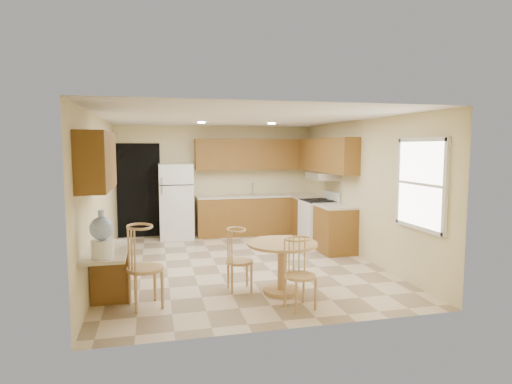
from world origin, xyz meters
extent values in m
plane|color=beige|center=(0.00, 0.00, 0.00)|extent=(5.50, 5.50, 0.00)
cube|color=white|center=(0.00, 0.00, 2.50)|extent=(4.50, 5.50, 0.02)
cube|color=beige|center=(0.00, 2.75, 1.25)|extent=(4.50, 0.02, 2.50)
cube|color=beige|center=(0.00, -2.75, 1.25)|extent=(4.50, 0.02, 2.50)
cube|color=beige|center=(-2.25, 0.00, 1.25)|extent=(0.02, 5.50, 2.50)
cube|color=beige|center=(2.25, 0.00, 1.25)|extent=(0.02, 5.50, 2.50)
cube|color=black|center=(-1.75, 2.73, 1.05)|extent=(0.90, 0.02, 2.10)
cube|color=brown|center=(0.88, 2.45, 0.43)|extent=(2.75, 0.60, 0.87)
cube|color=beige|center=(0.88, 2.45, 0.89)|extent=(2.75, 0.63, 0.04)
cube|color=brown|center=(1.95, 1.85, 0.43)|extent=(0.60, 0.59, 0.87)
cube|color=beige|center=(1.95, 1.85, 0.89)|extent=(0.63, 0.59, 0.04)
cube|color=brown|center=(1.95, 0.40, 0.43)|extent=(0.60, 0.80, 0.87)
cube|color=beige|center=(1.95, 0.40, 0.89)|extent=(0.63, 0.80, 0.04)
cube|color=brown|center=(0.88, 2.58, 1.85)|extent=(2.75, 0.33, 0.70)
cube|color=brown|center=(2.08, 1.21, 1.85)|extent=(0.33, 2.42, 0.70)
cube|color=brown|center=(-2.08, -1.60, 1.85)|extent=(0.33, 1.40, 0.70)
cube|color=silver|center=(0.85, 2.45, 0.91)|extent=(0.78, 0.44, 0.01)
cube|color=silver|center=(2.00, 1.18, 1.42)|extent=(0.50, 0.76, 0.14)
cube|color=brown|center=(-2.00, -1.32, 0.36)|extent=(0.48, 0.42, 0.72)
cube|color=beige|center=(-2.00, -1.70, 0.75)|extent=(0.50, 1.20, 0.04)
cube|color=white|center=(2.23, -1.85, 1.50)|extent=(0.05, 1.00, 1.20)
cube|color=white|center=(2.22, -1.85, 2.12)|extent=(0.05, 1.10, 0.06)
cube|color=white|center=(2.22, -1.85, 0.88)|extent=(0.05, 1.10, 0.06)
cube|color=white|center=(2.22, -2.38, 1.50)|extent=(0.05, 0.06, 1.28)
cube|color=white|center=(2.22, -1.32, 1.50)|extent=(0.05, 0.06, 1.28)
cylinder|color=white|center=(-0.50, 1.20, 2.48)|extent=(0.14, 0.14, 0.02)
cylinder|color=white|center=(0.90, 1.20, 2.48)|extent=(0.14, 0.14, 0.02)
cube|color=white|center=(-0.95, 2.40, 0.83)|extent=(0.73, 0.68, 1.65)
cube|color=black|center=(-0.95, 2.06, 1.21)|extent=(0.71, 0.01, 0.02)
cube|color=silver|center=(-1.25, 2.05, 1.12)|extent=(0.03, 0.03, 0.18)
cube|color=silver|center=(-1.25, 2.05, 1.31)|extent=(0.03, 0.03, 0.14)
cube|color=white|center=(1.92, 1.18, 0.45)|extent=(0.65, 0.76, 0.90)
cube|color=black|center=(1.92, 1.18, 0.91)|extent=(0.64, 0.75, 0.02)
cube|color=white|center=(2.20, 1.18, 1.00)|extent=(0.06, 0.76, 0.18)
cylinder|color=tan|center=(0.28, -1.60, 0.03)|extent=(0.52, 0.52, 0.06)
cylinder|color=tan|center=(0.28, -1.60, 0.35)|extent=(0.13, 0.13, 0.64)
cylinder|color=tan|center=(0.28, -1.60, 0.70)|extent=(0.97, 0.97, 0.04)
cylinder|color=tan|center=(-0.27, -1.35, 0.41)|extent=(0.39, 0.39, 0.04)
cylinder|color=tan|center=(-0.41, -1.21, 0.21)|extent=(0.03, 0.03, 0.41)
cylinder|color=tan|center=(-0.13, -1.21, 0.21)|extent=(0.03, 0.03, 0.41)
cylinder|color=tan|center=(-0.41, -1.49, 0.21)|extent=(0.03, 0.03, 0.41)
cylinder|color=tan|center=(-0.13, -1.49, 0.21)|extent=(0.03, 0.03, 0.41)
cylinder|color=tan|center=(0.33, -2.20, 0.42)|extent=(0.39, 0.39, 0.04)
cylinder|color=tan|center=(0.19, -2.06, 0.21)|extent=(0.03, 0.03, 0.42)
cylinder|color=tan|center=(0.47, -2.06, 0.21)|extent=(0.03, 0.03, 0.42)
cylinder|color=tan|center=(0.19, -2.34, 0.21)|extent=(0.03, 0.03, 0.42)
cylinder|color=tan|center=(0.47, -2.34, 0.21)|extent=(0.03, 0.03, 0.42)
cylinder|color=tan|center=(-1.55, -1.68, 0.49)|extent=(0.46, 0.46, 0.04)
cylinder|color=tan|center=(-1.71, -1.52, 0.25)|extent=(0.04, 0.04, 0.49)
cylinder|color=tan|center=(-1.39, -1.52, 0.25)|extent=(0.04, 0.04, 0.49)
cylinder|color=tan|center=(-1.71, -1.85, 0.25)|extent=(0.04, 0.04, 0.49)
cylinder|color=tan|center=(-1.39, -1.85, 0.25)|extent=(0.04, 0.04, 0.49)
cylinder|color=white|center=(-2.00, -2.12, 0.87)|extent=(0.24, 0.24, 0.21)
sphere|color=#9CB6F2|center=(-2.00, -2.12, 1.11)|extent=(0.26, 0.26, 0.26)
cylinder|color=#9CB6F2|center=(-2.00, -2.12, 1.28)|extent=(0.07, 0.07, 0.08)
camera|label=1|loc=(-1.42, -7.11, 2.02)|focal=30.00mm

